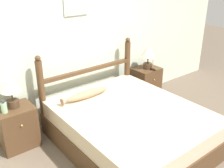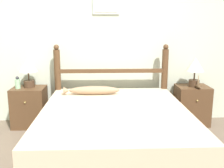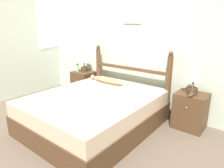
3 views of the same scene
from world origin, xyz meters
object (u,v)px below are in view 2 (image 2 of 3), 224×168
(bed, at_px, (115,131))
(model_boat, at_px, (198,86))
(table_lamp_right, at_px, (195,67))
(table_lamp_left, at_px, (28,68))
(nightstand_left, at_px, (30,107))
(fish_pillow, at_px, (92,90))
(bottle, at_px, (18,83))
(nightstand_right, at_px, (192,105))

(bed, relative_size, model_boat, 10.55)
(bed, distance_m, table_lamp_right, 1.52)
(table_lamp_left, bearing_deg, nightstand_left, -103.42)
(table_lamp_left, relative_size, table_lamp_right, 1.00)
(table_lamp_right, height_order, fish_pillow, table_lamp_right)
(nightstand_left, xyz_separation_m, fish_pillow, (0.88, -0.26, 0.29))
(table_lamp_right, distance_m, fish_pillow, 1.44)
(model_boat, bearing_deg, table_lamp_left, 176.29)
(nightstand_left, xyz_separation_m, bottle, (-0.12, -0.05, 0.35))
(bottle, relative_size, fish_pillow, 0.24)
(bottle, bearing_deg, nightstand_right, 1.09)
(bed, xyz_separation_m, nightstand_right, (1.14, 0.86, 0.02))
(table_lamp_left, height_order, model_boat, table_lamp_left)
(nightstand_left, xyz_separation_m, model_boat, (2.30, -0.12, 0.30))
(bed, height_order, table_lamp_right, table_lamp_right)
(nightstand_right, xyz_separation_m, model_boat, (0.02, -0.12, 0.30))
(nightstand_left, distance_m, nightstand_right, 2.28)
(nightstand_left, relative_size, table_lamp_right, 1.35)
(fish_pillow, bearing_deg, nightstand_right, 10.47)
(bed, xyz_separation_m, bottle, (-1.26, 0.81, 0.37))
(nightstand_right, bearing_deg, nightstand_left, 180.00)
(bottle, bearing_deg, bed, -32.84)
(bed, bearing_deg, nightstand_right, 37.06)
(bottle, bearing_deg, table_lamp_left, 29.66)
(nightstand_left, bearing_deg, model_boat, -2.99)
(bed, relative_size, bottle, 11.38)
(bed, bearing_deg, model_boat, 32.50)
(nightstand_left, xyz_separation_m, nightstand_right, (2.28, 0.00, 0.00))
(nightstand_right, relative_size, fish_pillow, 0.77)
(table_lamp_left, bearing_deg, table_lamp_right, -1.27)
(nightstand_left, height_order, fish_pillow, fish_pillow)
(nightstand_right, distance_m, table_lamp_right, 0.54)
(table_lamp_left, xyz_separation_m, bottle, (-0.13, -0.07, -0.20))
(nightstand_right, relative_size, model_boat, 3.00)
(nightstand_right, relative_size, table_lamp_right, 1.35)
(table_lamp_left, distance_m, bottle, 0.25)
(nightstand_right, distance_m, table_lamp_left, 2.34)
(nightstand_left, bearing_deg, table_lamp_left, 76.58)
(nightstand_right, relative_size, table_lamp_left, 1.35)
(nightstand_left, height_order, bottle, bottle)
(model_boat, bearing_deg, bottle, 178.24)
(table_lamp_right, distance_m, model_boat, 0.26)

